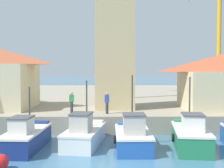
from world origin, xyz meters
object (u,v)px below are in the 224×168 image
Objects in this scene: fishing_boat_left_inner at (84,134)px; fishing_boat_center at (191,136)px; dock_worker_along_quay at (107,102)px; mooring_buoy at (1,162)px; port_crane_far at (111,29)px; fishing_boat_mid_left at (133,137)px; fishing_boat_left_outer at (26,137)px; dock_worker_near_tower at (72,102)px; clock_tower at (115,12)px; port_crane_near at (218,47)px.

fishing_boat_center is at bearing -7.27° from fishing_boat_left_inner.
dock_worker_along_quay is at bearing 72.73° from fishing_boat_left_inner.
dock_worker_along_quay is at bearing 61.26° from mooring_buoy.
fishing_boat_mid_left is at bearing -85.96° from port_crane_far.
fishing_boat_mid_left is at bearing 0.57° from fishing_boat_left_outer.
fishing_boat_left_outer is at bearing -131.79° from dock_worker_along_quay.
mooring_buoy is 0.45× the size of dock_worker_near_tower.
mooring_buoy is (-5.49, -12.05, -9.06)m from clock_tower.
dock_worker_along_quay is (1.35, 4.35, 1.44)m from fishing_boat_left_inner.
clock_tower is 10.49× the size of dock_worker_near_tower.
port_crane_near is 16.29m from port_crane_far.
port_crane_far reaches higher than clock_tower.
fishing_boat_left_inner is 0.30× the size of clock_tower.
port_crane_near is (9.89, 24.00, 6.73)m from fishing_boat_center.
dock_worker_along_quay is (4.86, 8.85, 1.78)m from mooring_buoy.
fishing_boat_left_inner is 0.31× the size of port_crane_near.
clock_tower reaches higher than fishing_boat_center.
port_crane_far reaches higher than port_crane_near.
fishing_boat_left_outer is 19.32m from port_crane_far.
dock_worker_near_tower is at bearing 76.62° from mooring_buoy.
port_crane_far reaches higher than dock_worker_near_tower.
port_crane_far is (-0.26, 8.30, -0.41)m from clock_tower.
fishing_boat_left_inner is 3.01m from fishing_boat_mid_left.
fishing_boat_left_outer is at bearing -122.17° from clock_tower.
fishing_boat_left_inner is (3.30, 0.86, -0.01)m from fishing_boat_left_outer.
dock_worker_near_tower and dock_worker_along_quay have the same top height.
dock_worker_along_quay is at bearing -101.22° from clock_tower.
clock_tower reaches higher than port_crane_near.
fishing_boat_mid_left is 5.56m from dock_worker_along_quay.
clock_tower reaches higher than fishing_boat_left_inner.
mooring_buoy is 9.58m from dock_worker_near_tower.
mooring_buoy is at bearing -159.30° from fishing_boat_center.
fishing_boat_left_inner is 3.15× the size of dock_worker_near_tower.
port_crane_far is 13.48m from dock_worker_near_tower.
fishing_boat_left_outer is 6.96× the size of mooring_buoy.
clock_tower reaches higher than fishing_boat_mid_left.
dock_worker_along_quay is (-14.83, -18.85, -5.35)m from port_crane_near.
dock_worker_near_tower is (-3.05, -11.19, -6.87)m from port_crane_far.
fishing_boat_mid_left reaches higher than fishing_boat_left_outer.
port_crane_far is at bearing 73.26° from fishing_boat_left_outer.
port_crane_near is at bearing 46.66° from dock_worker_near_tower.
fishing_boat_center reaches higher than dock_worker_along_quay.
port_crane_near is 26.06m from dock_worker_near_tower.
fishing_boat_center is (6.29, -0.80, 0.06)m from fishing_boat_left_inner.
mooring_buoy is 0.45× the size of dock_worker_along_quay.
clock_tower is 7.97m from dock_worker_along_quay.
port_crane_far is 12.00× the size of dock_worker_near_tower.
fishing_boat_mid_left reaches higher than dock_worker_along_quay.
port_crane_far is at bearing 105.32° from fishing_boat_center.
fishing_boat_left_outer is 0.99× the size of fishing_boat_center.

